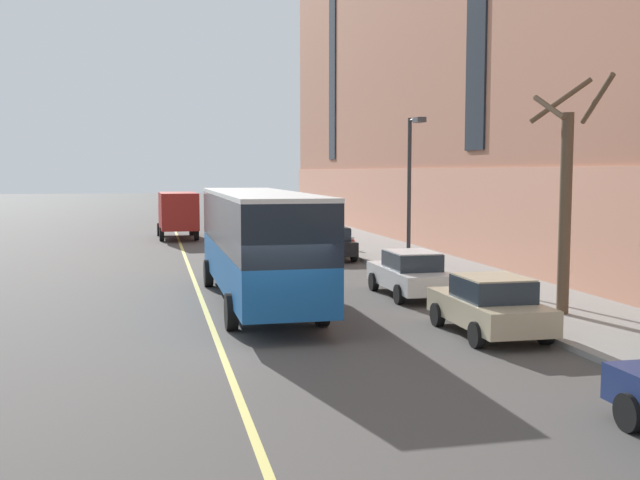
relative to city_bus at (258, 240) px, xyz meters
The scene contains 13 objects.
ground_plane 5.79m from the city_bus, 92.87° to the right, with size 260.00×260.00×0.00m, color #4C4947.
sidewalk 9.26m from the city_bus, 15.36° to the right, with size 4.77×160.00×0.15m, color gray.
city_bus is the anchor object (origin of this frame).
parked_car_white_0 5.44m from the city_bus, ahead, with size 1.91×4.55×1.56m.
parked_car_champagne_1 7.85m from the city_bus, 47.33° to the right, with size 2.05×4.22×1.56m.
parked_car_white_4 28.16m from the city_bus, 79.49° to the left, with size 2.07×4.43×1.56m.
parked_car_black_5 12.77m from the city_bus, 66.21° to the left, with size 1.97×4.40×1.56m.
parked_car_navy_7 18.47m from the city_bus, 73.80° to the left, with size 1.94×4.72×1.56m.
box_truck 24.18m from the city_bus, 94.08° to the left, with size 2.49×6.57×2.93m.
street_tree_mid_block 9.36m from the city_bus, 26.25° to the right, with size 1.91×2.12×6.81m.
street_lamp 8.86m from the city_bus, 36.77° to the left, with size 0.36×1.48×6.21m.
fire_hydrant 15.52m from the city_bus, 63.74° to the left, with size 0.42×0.24×0.72m.
lane_centerline 3.60m from the city_bus, 125.38° to the right, with size 0.16×140.00×0.01m, color #E0D66B.
Camera 1 is at (-2.93, -17.96, 4.24)m, focal length 42.00 mm.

